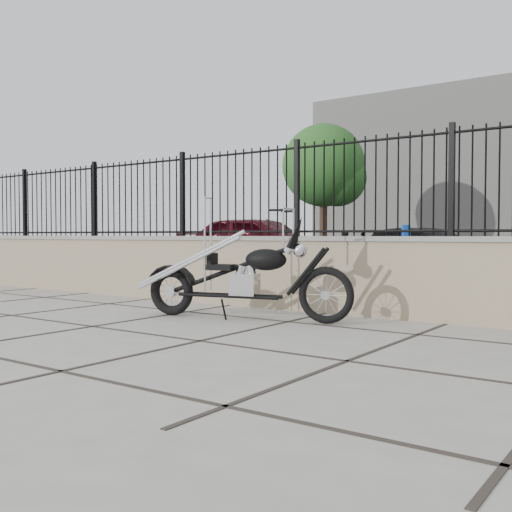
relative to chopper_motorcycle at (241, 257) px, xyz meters
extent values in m
plane|color=#99968E|center=(-0.95, -1.36, -0.72)|extent=(90.00, 90.00, 0.00)
plane|color=black|center=(-0.95, 11.14, -0.72)|extent=(30.00, 30.00, 0.00)
cube|color=gray|center=(-0.95, 1.14, -0.24)|extent=(14.00, 0.36, 0.96)
cube|color=black|center=(-0.95, 1.14, 0.84)|extent=(14.00, 0.08, 1.20)
imported|color=#440913|center=(-4.10, 6.17, 0.01)|extent=(4.36, 1.90, 1.46)
imported|color=black|center=(-0.05, 6.29, -0.16)|extent=(4.19, 3.03, 1.13)
cylinder|color=#0B48B0|center=(-3.76, 2.94, -0.28)|extent=(0.11, 0.11, 0.89)
cylinder|color=#0C5EB8|center=(0.66, 3.35, -0.16)|extent=(0.17, 0.17, 1.13)
cylinder|color=#382619|center=(-7.66, 15.64, 0.83)|extent=(0.31, 0.31, 3.10)
sphere|color=#25652C|center=(-7.66, 15.64, 3.21)|extent=(3.31, 3.31, 3.31)
camera|label=1|loc=(4.14, -5.49, 0.25)|focal=42.00mm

